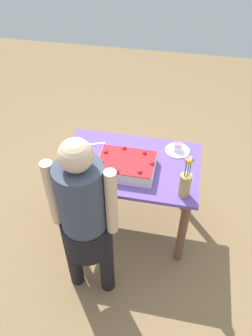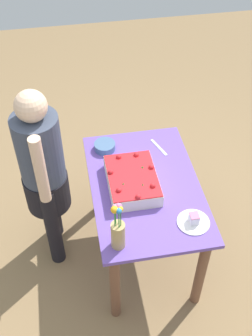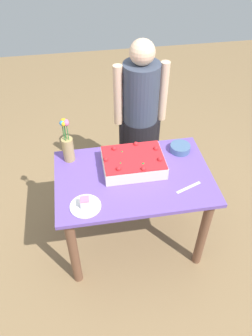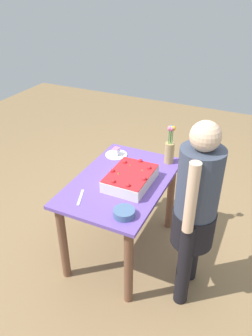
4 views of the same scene
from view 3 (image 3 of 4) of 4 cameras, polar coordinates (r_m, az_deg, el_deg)
ground_plane at (r=2.94m, az=1.08°, el=-12.24°), size 8.00×8.00×0.00m
dining_table at (r=2.46m, az=1.27°, el=-4.04°), size 1.12×0.74×0.77m
sheet_cake at (r=2.38m, az=1.28°, el=1.01°), size 0.44×0.33×0.13m
serving_plate_with_slice at (r=2.16m, az=-7.11°, el=-6.35°), size 0.21×0.21×0.07m
cake_knife at (r=2.31m, az=10.83°, el=-3.36°), size 0.19×0.09×0.00m
flower_vase at (r=2.43m, az=-10.13°, el=3.93°), size 0.08×0.08×0.36m
fruit_bowl at (r=2.58m, az=9.40°, el=3.46°), size 0.16×0.16×0.05m
person_standing at (r=2.84m, az=2.49°, el=9.52°), size 0.45×0.31×1.49m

